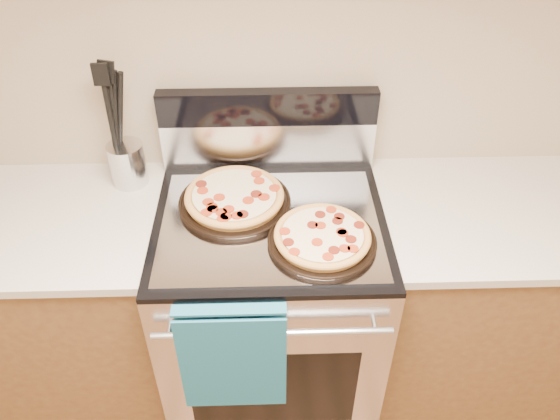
{
  "coord_description": "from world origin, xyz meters",
  "views": [
    {
      "loc": [
        -0.01,
        0.29,
        2.08
      ],
      "look_at": [
        0.03,
        1.55,
        1.04
      ],
      "focal_mm": 35.0,
      "sensor_mm": 36.0,
      "label": 1
    }
  ],
  "objects_px": {
    "pepperoni_pizza_back": "(235,198)",
    "pepperoni_pizza_front": "(322,238)",
    "utensil_crock": "(128,164)",
    "range_body": "(271,312)"
  },
  "relations": [
    {
      "from": "pepperoni_pizza_back",
      "to": "pepperoni_pizza_front",
      "type": "relative_size",
      "value": 1.11
    },
    {
      "from": "pepperoni_pizza_front",
      "to": "utensil_crock",
      "type": "relative_size",
      "value": 2.14
    },
    {
      "from": "utensil_crock",
      "to": "pepperoni_pizza_front",
      "type": "bearing_deg",
      "value": -28.87
    },
    {
      "from": "pepperoni_pizza_front",
      "to": "utensil_crock",
      "type": "bearing_deg",
      "value": 151.13
    },
    {
      "from": "range_body",
      "to": "pepperoni_pizza_front",
      "type": "distance_m",
      "value": 0.54
    },
    {
      "from": "pepperoni_pizza_front",
      "to": "pepperoni_pizza_back",
      "type": "bearing_deg",
      "value": 144.06
    },
    {
      "from": "pepperoni_pizza_back",
      "to": "utensil_crock",
      "type": "distance_m",
      "value": 0.41
    },
    {
      "from": "pepperoni_pizza_front",
      "to": "utensil_crock",
      "type": "distance_m",
      "value": 0.75
    },
    {
      "from": "range_body",
      "to": "pepperoni_pizza_back",
      "type": "xyz_separation_m",
      "value": [
        -0.12,
        0.07,
        0.5
      ]
    },
    {
      "from": "pepperoni_pizza_back",
      "to": "utensil_crock",
      "type": "xyz_separation_m",
      "value": [
        -0.38,
        0.16,
        0.04
      ]
    }
  ]
}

